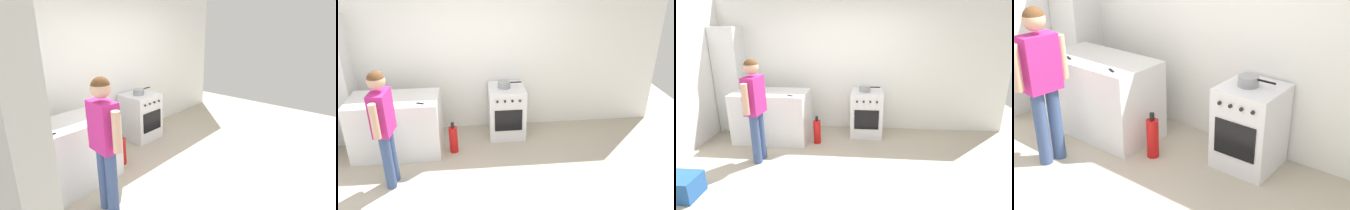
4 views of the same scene
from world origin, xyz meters
The scene contains 9 objects.
ground_plane centered at (0.00, 0.00, 0.00)m, with size 8.00×8.00×0.00m, color #ADA38E.
back_wall centered at (0.00, 1.95, 1.30)m, with size 6.00×0.10×2.60m, color white.
counter_unit centered at (-1.35, 1.20, 0.45)m, with size 1.30×0.70×0.90m, color silver.
oven_left centered at (0.35, 1.58, 0.43)m, with size 0.58×0.62×0.85m.
pot centered at (0.31, 1.56, 0.90)m, with size 0.38×0.20×0.10m.
knife_carving centered at (-1.70, 1.01, 0.90)m, with size 0.32×0.15×0.01m.
knife_paring centered at (-0.96, 0.98, 0.91)m, with size 0.20×0.11×0.01m.
person centered at (-1.30, 0.41, 0.94)m, with size 0.23×0.57×1.59m.
fire_extinguisher centered at (-0.52, 1.10, 0.22)m, with size 0.13×0.13×0.50m.
Camera 2 is at (-0.17, -3.27, 2.83)m, focal length 35.00 mm.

